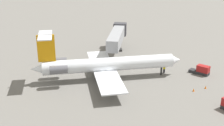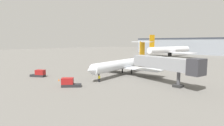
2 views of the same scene
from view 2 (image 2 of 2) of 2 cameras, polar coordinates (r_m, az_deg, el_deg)
The scene contains 10 objects.
ground_plane at distance 52.57m, azimuth 3.57°, elevation -3.53°, with size 400.00×400.00×0.10m, color #66635E.
regional_jet at distance 52.19m, azimuth 4.15°, elevation -0.15°, with size 22.57×29.43×9.40m.
jet_bridge at distance 40.76m, azimuth 17.48°, elevation -0.32°, with size 17.46×5.84×6.24m.
ground_crew_marshaller at distance 42.06m, azimuth -4.10°, elevation -4.91°, with size 0.32×0.44×1.69m.
baggage_tug_lead at distance 51.88m, azimuth -22.13°, elevation -3.17°, with size 4.13×3.33×1.90m.
baggage_tug_trailing at distance 38.60m, azimuth -13.45°, elevation -6.18°, with size 3.70×3.92×1.90m.
traffic_cone_near at distance 45.15m, azimuth -16.51°, elevation -5.11°, with size 0.36×0.36×0.55m.
traffic_cone_mid at distance 47.27m, azimuth -14.43°, elevation -4.51°, with size 0.36×0.36×0.55m.
terminal_building at distance 147.15m, azimuth 31.44°, elevation 4.58°, with size 129.80×19.20×12.15m.
parked_airliner_west_end at distance 118.88m, azimuth 17.87°, elevation 4.01°, with size 32.73×38.47×13.14m.
Camera 2 is at (33.97, -38.98, 9.44)m, focal length 28.78 mm.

